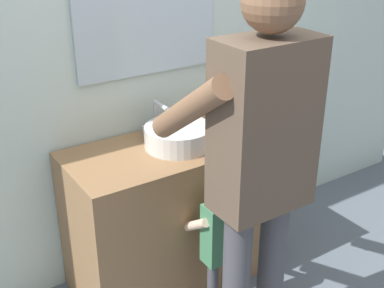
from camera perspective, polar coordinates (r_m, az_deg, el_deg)
The scene contains 7 objects.
back_wall at distance 2.75m, azimuth -5.50°, elevation 12.21°, with size 4.40×0.10×2.70m.
vanity_cabinet at distance 2.85m, azimuth -1.67°, elevation -7.66°, with size 1.17×0.54×0.83m, color olive.
sink_basin at distance 2.61m, azimuth -1.56°, elevation 0.90°, with size 0.35×0.35×0.11m.
faucet at distance 2.77m, azimuth -3.88°, elevation 2.85°, with size 0.18×0.14×0.18m.
toothbrush_cup at distance 2.84m, azimuth 3.15°, elevation 2.84°, with size 0.07×0.07×0.21m.
child_toddler at distance 2.54m, azimuth 3.18°, elevation -10.59°, with size 0.25×0.25×0.80m.
adult_parent at distance 2.07m, azimuth 7.52°, elevation -0.75°, with size 0.55×0.57×1.77m.
Camera 1 is at (-1.25, -1.75, 1.95)m, focal length 47.71 mm.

